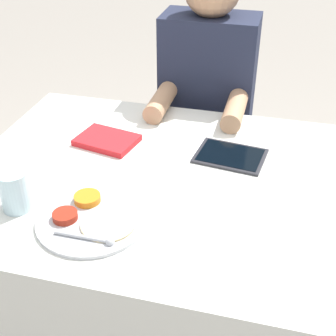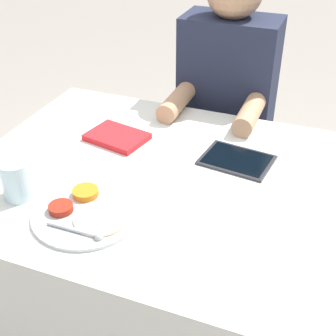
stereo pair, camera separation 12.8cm
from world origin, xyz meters
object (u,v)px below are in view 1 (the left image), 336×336
(red_notebook, at_px, (107,141))
(person_diner, at_px, (205,130))
(drinking_glass, at_px, (15,190))
(tablet_device, at_px, (230,156))
(thali_tray, at_px, (92,218))

(red_notebook, relative_size, person_diner, 0.16)
(red_notebook, xyz_separation_m, drinking_glass, (-0.11, -0.38, 0.05))
(tablet_device, xyz_separation_m, drinking_glass, (-0.50, -0.39, 0.05))
(person_diner, bearing_deg, drinking_glass, -112.13)
(thali_tray, distance_m, person_diner, 0.88)
(thali_tray, xyz_separation_m, red_notebook, (-0.10, 0.38, 0.00))
(tablet_device, distance_m, drinking_glass, 0.64)
(person_diner, bearing_deg, thali_tray, -99.23)
(thali_tray, bearing_deg, tablet_device, 52.97)
(red_notebook, xyz_separation_m, person_diner, (0.24, 0.47, -0.18))
(red_notebook, relative_size, drinking_glass, 1.90)
(thali_tray, distance_m, red_notebook, 0.39)
(tablet_device, distance_m, person_diner, 0.52)
(tablet_device, relative_size, drinking_glass, 2.05)
(person_diner, xyz_separation_m, drinking_glass, (-0.35, -0.85, 0.22))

